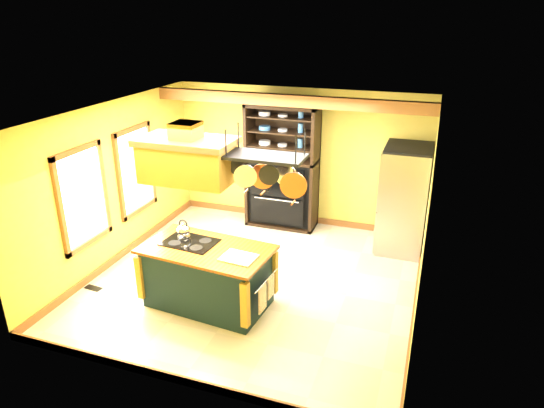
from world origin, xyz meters
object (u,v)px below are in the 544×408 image
Objects in this scene: range_hood at (188,158)px; pot_rack at (267,166)px; hutch at (283,180)px; refrigerator at (403,201)px; kitchen_island at (208,276)px.

range_hood is 1.17× the size of pot_rack.
pot_rack is 3.45m from hutch.
range_hood is 3.38m from hutch.
refrigerator is at bearing -8.20° from hutch.
hutch is (0.14, 3.10, 0.46)m from kitchen_island.
pot_rack is (0.92, -0.00, 1.75)m from kitchen_island.
range_hood is at bearing -134.04° from refrigerator.
kitchen_island is at bearing 179.94° from pot_rack.
kitchen_island is at bearing -92.59° from hutch.
hutch reaches higher than refrigerator.
refrigerator is 0.77× the size of hutch.
hutch is at bearing 104.03° from pot_rack.
kitchen_island is at bearing -131.85° from refrigerator.
refrigerator is (1.56, 2.77, -1.31)m from pot_rack.
range_hood is at bearing -96.23° from hutch.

